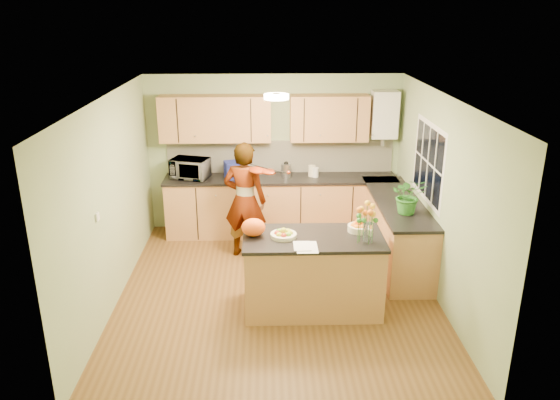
{
  "coord_description": "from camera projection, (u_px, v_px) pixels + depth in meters",
  "views": [
    {
      "loc": [
        -0.13,
        -6.22,
        3.49
      ],
      "look_at": [
        0.05,
        0.5,
        1.08
      ],
      "focal_mm": 35.0,
      "sensor_mm": 36.0,
      "label": 1
    }
  ],
  "objects": [
    {
      "name": "microwave",
      "position": [
        190.0,
        168.0,
        8.47
      ],
      "size": [
        0.64,
        0.52,
        0.31
      ],
      "primitive_type": "imported",
      "rotation": [
        0.0,
        0.0,
        -0.29
      ],
      "color": "white",
      "rests_on": "back_counter"
    },
    {
      "name": "ceiling_lamp",
      "position": [
        276.0,
        97.0,
        6.48
      ],
      "size": [
        0.3,
        0.3,
        0.07
      ],
      "color": "#FFEABF",
      "rests_on": "ceiling"
    },
    {
      "name": "jar_white",
      "position": [
        315.0,
        172.0,
        8.54
      ],
      "size": [
        0.13,
        0.13,
        0.15
      ],
      "primitive_type": "cylinder",
      "rotation": [
        0.0,
        0.0,
        -0.4
      ],
      "color": "white",
      "rests_on": "back_counter"
    },
    {
      "name": "jar_cream",
      "position": [
        312.0,
        171.0,
        8.58
      ],
      "size": [
        0.12,
        0.12,
        0.17
      ],
      "primitive_type": "cylinder",
      "rotation": [
        0.0,
        0.0,
        0.04
      ],
      "color": "beige",
      "rests_on": "back_counter"
    },
    {
      "name": "right_counter",
      "position": [
        396.0,
        231.0,
        7.71
      ],
      "size": [
        0.62,
        2.24,
        0.94
      ],
      "color": "#B37C47",
      "rests_on": "floor"
    },
    {
      "name": "blue_box",
      "position": [
        236.0,
        170.0,
        8.49
      ],
      "size": [
        0.38,
        0.32,
        0.26
      ],
      "primitive_type": "cube",
      "rotation": [
        0.0,
        0.0,
        0.28
      ],
      "color": "navy",
      "rests_on": "back_counter"
    },
    {
      "name": "wall_right",
      "position": [
        441.0,
        199.0,
        6.66
      ],
      "size": [
        0.02,
        4.5,
        2.5
      ],
      "primitive_type": "cube",
      "color": "#8DA576",
      "rests_on": "floor"
    },
    {
      "name": "wall_front",
      "position": [
        283.0,
        293.0,
        4.49
      ],
      "size": [
        4.0,
        0.02,
        2.5
      ],
      "primitive_type": "cube",
      "color": "#8DA576",
      "rests_on": "floor"
    },
    {
      "name": "orange_bowl",
      "position": [
        359.0,
        226.0,
        6.49
      ],
      "size": [
        0.26,
        0.26,
        0.15
      ],
      "color": "beige",
      "rests_on": "peninsula_island"
    },
    {
      "name": "ceiling",
      "position": [
        277.0,
        97.0,
        6.19
      ],
      "size": [
        4.0,
        4.5,
        0.02
      ],
      "primitive_type": "cube",
      "color": "silver",
      "rests_on": "wall_back"
    },
    {
      "name": "splashback",
      "position": [
        280.0,
        157.0,
        8.73
      ],
      "size": [
        3.6,
        0.02,
        0.52
      ],
      "primitive_type": "cube",
      "color": "silver",
      "rests_on": "back_counter"
    },
    {
      "name": "window_right",
      "position": [
        428.0,
        162.0,
        7.12
      ],
      "size": [
        0.01,
        1.3,
        1.05
      ],
      "color": "white",
      "rests_on": "wall_right"
    },
    {
      "name": "light_switch",
      "position": [
        97.0,
        217.0,
        5.98
      ],
      "size": [
        0.02,
        0.09,
        0.09
      ],
      "primitive_type": "cube",
      "color": "white",
      "rests_on": "wall_left"
    },
    {
      "name": "upper_cabinets",
      "position": [
        263.0,
        118.0,
        8.36
      ],
      "size": [
        3.2,
        0.34,
        0.7
      ],
      "color": "#B37C47",
      "rests_on": "wall_back"
    },
    {
      "name": "boiler",
      "position": [
        384.0,
        115.0,
        8.4
      ],
      "size": [
        0.4,
        0.3,
        0.86
      ],
      "color": "white",
      "rests_on": "wall_back"
    },
    {
      "name": "violin",
      "position": [
        258.0,
        170.0,
        7.41
      ],
      "size": [
        0.71,
        0.62,
        0.18
      ],
      "primitive_type": null,
      "rotation": [
        0.17,
        0.0,
        -0.61
      ],
      "color": "#500B05",
      "rests_on": "violinist"
    },
    {
      "name": "fruit_dish",
      "position": [
        284.0,
        234.0,
        6.33
      ],
      "size": [
        0.3,
        0.3,
        0.11
      ],
      "color": "beige",
      "rests_on": "peninsula_island"
    },
    {
      "name": "papers",
      "position": [
        307.0,
        247.0,
        6.07
      ],
      "size": [
        0.24,
        0.32,
        0.01
      ],
      "primitive_type": "cube",
      "color": "white",
      "rests_on": "peninsula_island"
    },
    {
      "name": "potted_plant",
      "position": [
        409.0,
        195.0,
        7.0
      ],
      "size": [
        0.47,
        0.42,
        0.49
      ],
      "primitive_type": "imported",
      "rotation": [
        0.0,
        0.0,
        -0.08
      ],
      "color": "#2E7828",
      "rests_on": "right_counter"
    },
    {
      "name": "wall_back",
      "position": [
        274.0,
        153.0,
        8.73
      ],
      "size": [
        4.0,
        0.02,
        2.5
      ],
      "primitive_type": "cube",
      "color": "#8DA576",
      "rests_on": "floor"
    },
    {
      "name": "orange_bag",
      "position": [
        253.0,
        227.0,
        6.35
      ],
      "size": [
        0.28,
        0.24,
        0.21
      ],
      "primitive_type": "ellipsoid",
      "rotation": [
        0.0,
        0.0,
        -0.0
      ],
      "color": "#FF5A15",
      "rests_on": "peninsula_island"
    },
    {
      "name": "violinist",
      "position": [
        245.0,
        201.0,
        7.78
      ],
      "size": [
        0.71,
        0.57,
        1.71
      ],
      "primitive_type": "imported",
      "rotation": [
        0.0,
        0.0,
        2.86
      ],
      "color": "#EAB48F",
      "rests_on": "floor"
    },
    {
      "name": "floor",
      "position": [
        277.0,
        292.0,
        7.03
      ],
      "size": [
        4.5,
        4.5,
        0.0
      ],
      "primitive_type": "plane",
      "color": "brown",
      "rests_on": "ground"
    },
    {
      "name": "peninsula_island",
      "position": [
        313.0,
        273.0,
        6.51
      ],
      "size": [
        1.64,
        0.84,
        0.94
      ],
      "color": "#B37C47",
      "rests_on": "floor"
    },
    {
      "name": "back_counter",
      "position": [
        281.0,
        205.0,
        8.71
      ],
      "size": [
        3.64,
        0.62,
        0.94
      ],
      "color": "#B37C47",
      "rests_on": "floor"
    },
    {
      "name": "wall_left",
      "position": [
        111.0,
        202.0,
        6.56
      ],
      "size": [
        0.02,
        4.5,
        2.5
      ],
      "primitive_type": "cube",
      "color": "#8DA576",
      "rests_on": "floor"
    },
    {
      "name": "kettle",
      "position": [
        286.0,
        170.0,
        8.53
      ],
      "size": [
        0.15,
        0.15,
        0.29
      ],
      "rotation": [
        0.0,
        0.0,
        -0.32
      ],
      "color": "#AEAFB3",
      "rests_on": "back_counter"
    },
    {
      "name": "flower_vase",
      "position": [
        369.0,
        215.0,
        6.09
      ],
      "size": [
        0.28,
        0.28,
        0.51
      ],
      "rotation": [
        0.0,
        0.0,
        0.15
      ],
      "color": "silver",
      "rests_on": "peninsula_island"
    }
  ]
}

